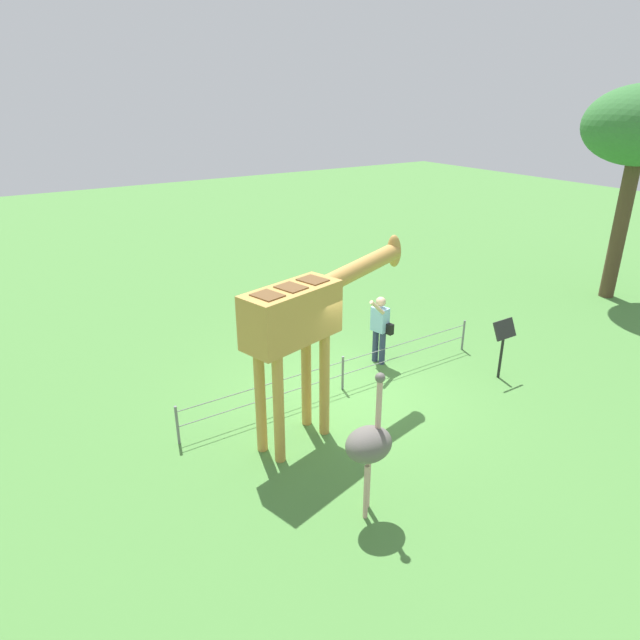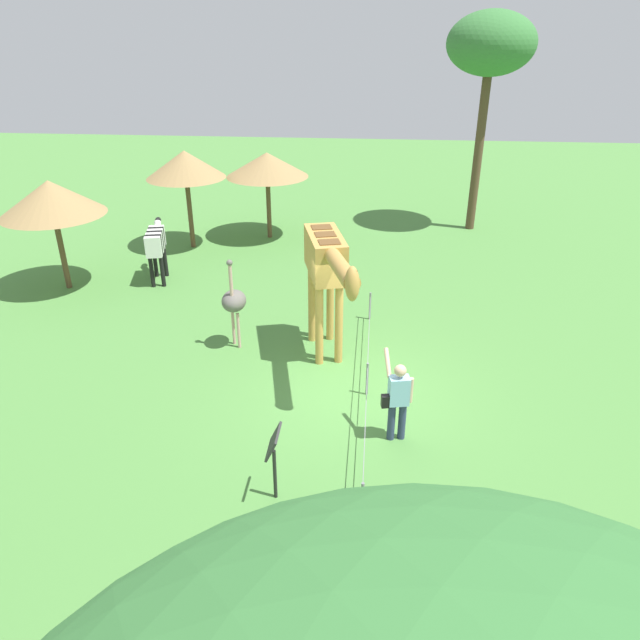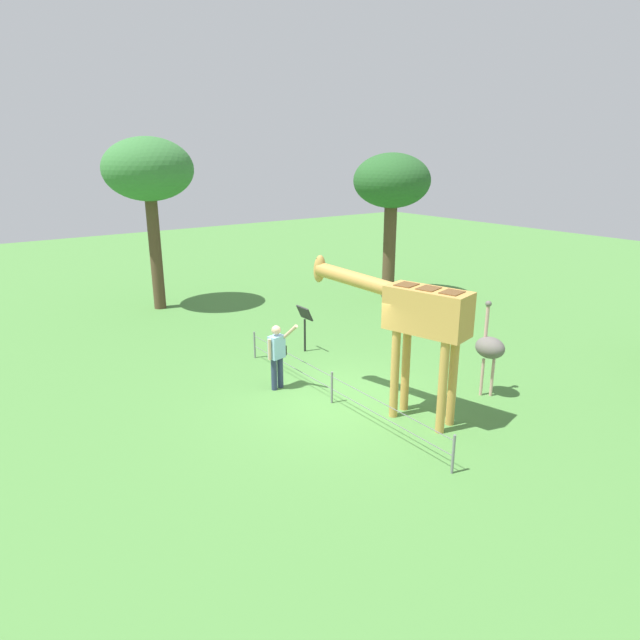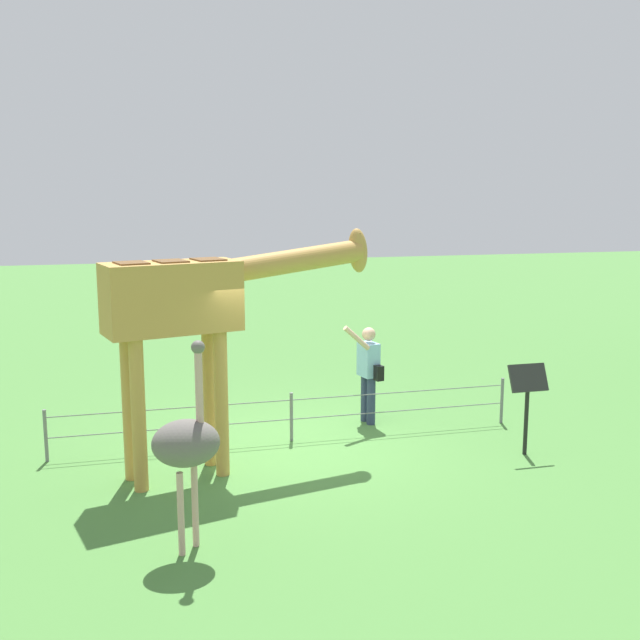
{
  "view_description": "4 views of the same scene",
  "coord_description": "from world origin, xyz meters",
  "px_view_note": "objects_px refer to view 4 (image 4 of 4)",
  "views": [
    {
      "loc": [
        -5.84,
        -7.87,
        5.68
      ],
      "look_at": [
        -0.28,
        0.67,
        1.47
      ],
      "focal_mm": 30.87,
      "sensor_mm": 36.0,
      "label": 1
    },
    {
      "loc": [
        10.35,
        0.23,
        6.95
      ],
      "look_at": [
        0.5,
        -0.68,
        1.95
      ],
      "focal_mm": 33.21,
      "sensor_mm": 36.0,
      "label": 2
    },
    {
      "loc": [
        -8.91,
        7.07,
        5.41
      ],
      "look_at": [
        0.05,
        0.54,
        2.0
      ],
      "focal_mm": 30.6,
      "sensor_mm": 36.0,
      "label": 3
    },
    {
      "loc": [
        -2.29,
        -10.31,
        3.73
      ],
      "look_at": [
        0.46,
        0.32,
        1.83
      ],
      "focal_mm": 41.79,
      "sensor_mm": 36.0,
      "label": 4
    }
  ],
  "objects_px": {
    "visitor": "(368,369)",
    "info_sign": "(528,390)",
    "ostrich": "(186,443)",
    "giraffe": "(196,307)"
  },
  "relations": [
    {
      "from": "ostrich",
      "to": "info_sign",
      "type": "height_order",
      "value": "ostrich"
    },
    {
      "from": "info_sign",
      "to": "visitor",
      "type": "bearing_deg",
      "value": 131.18
    },
    {
      "from": "giraffe",
      "to": "visitor",
      "type": "xyz_separation_m",
      "value": [
        2.85,
        1.5,
        -1.35
      ]
    },
    {
      "from": "ostrich",
      "to": "visitor",
      "type": "bearing_deg",
      "value": 49.27
    },
    {
      "from": "ostrich",
      "to": "info_sign",
      "type": "distance_m",
      "value": 5.21
    },
    {
      "from": "visitor",
      "to": "info_sign",
      "type": "distance_m",
      "value": 2.62
    },
    {
      "from": "giraffe",
      "to": "ostrich",
      "type": "bearing_deg",
      "value": -98.52
    },
    {
      "from": "visitor",
      "to": "info_sign",
      "type": "height_order",
      "value": "visitor"
    },
    {
      "from": "visitor",
      "to": "ostrich",
      "type": "height_order",
      "value": "ostrich"
    },
    {
      "from": "visitor",
      "to": "info_sign",
      "type": "relative_size",
      "value": 1.27
    }
  ]
}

